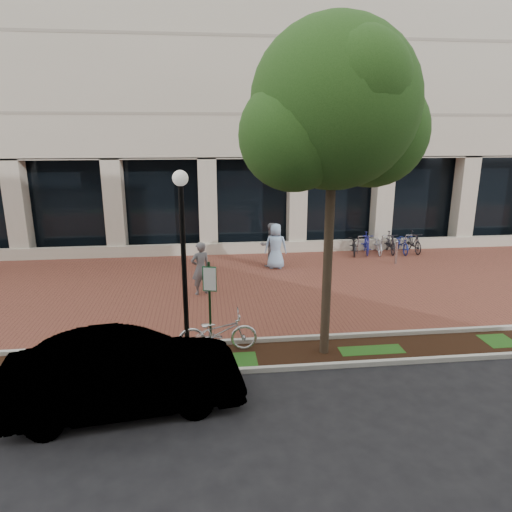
{
  "coord_description": "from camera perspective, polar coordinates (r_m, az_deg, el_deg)",
  "views": [
    {
      "loc": [
        -2.15,
        -15.23,
        5.26
      ],
      "look_at": [
        -0.51,
        -0.8,
        1.31
      ],
      "focal_mm": 32.0,
      "sensor_mm": 36.0,
      "label": 1
    }
  ],
  "objects": [
    {
      "name": "pedestrian_right",
      "position": [
        18.04,
        2.49,
        1.23
      ],
      "size": [
        0.95,
        0.68,
        1.81
      ],
      "primitive_type": "imported",
      "rotation": [
        0.0,
        0.0,
        3.02
      ],
      "color": "#8AAACE",
      "rests_on": "ground"
    },
    {
      "name": "lamppost",
      "position": [
        10.74,
        -9.05,
        0.19
      ],
      "size": [
        0.36,
        0.36,
        4.45
      ],
      "color": "black",
      "rests_on": "ground"
    },
    {
      "name": "curb_plaza_side",
      "position": [
        12.12,
        4.43,
        -10.26
      ],
      "size": [
        40.0,
        0.12,
        0.12
      ],
      "primitive_type": "cube",
      "color": "beige",
      "rests_on": "ground"
    },
    {
      "name": "bike_rack_cluster",
      "position": [
        21.21,
        15.66,
        1.54
      ],
      "size": [
        3.49,
        1.74,
        0.96
      ],
      "rotation": [
        0.0,
        0.0,
        -0.17
      ],
      "color": "black",
      "rests_on": "ground"
    },
    {
      "name": "sedan_near_curb",
      "position": [
        9.47,
        -16.13,
        -13.94
      ],
      "size": [
        4.69,
        2.14,
        1.49
      ],
      "primitive_type": "imported",
      "rotation": [
        0.0,
        0.0,
        1.7
      ],
      "color": "#A5A5A9",
      "rests_on": "ground"
    },
    {
      "name": "planting_strip",
      "position": [
        11.48,
        5.14,
        -12.1
      ],
      "size": [
        40.0,
        1.5,
        0.01
      ],
      "primitive_type": "cube",
      "color": "black",
      "rests_on": "ground"
    },
    {
      "name": "locked_bicycle",
      "position": [
        11.42,
        -4.79,
        -9.44
      ],
      "size": [
        1.96,
        0.72,
        1.02
      ],
      "primitive_type": "imported",
      "rotation": [
        0.0,
        0.0,
        1.59
      ],
      "color": "silver",
      "rests_on": "ground"
    },
    {
      "name": "curb_street_side",
      "position": [
        10.81,
        5.96,
        -13.64
      ],
      "size": [
        40.0,
        0.12,
        0.12
      ],
      "primitive_type": "cube",
      "color": "beige",
      "rests_on": "ground"
    },
    {
      "name": "bollard",
      "position": [
        19.58,
        17.12,
        0.48
      ],
      "size": [
        0.12,
        0.12,
        1.0
      ],
      "color": "#AFAEB3",
      "rests_on": "ground"
    },
    {
      "name": "pedestrian_left",
      "position": [
        15.23,
        -6.94,
        -1.55
      ],
      "size": [
        0.77,
        0.64,
        1.8
      ],
      "primitive_type": "imported",
      "rotation": [
        0.0,
        0.0,
        3.52
      ],
      "color": "slate",
      "rests_on": "ground"
    },
    {
      "name": "parking_sign",
      "position": [
        11.03,
        -5.81,
        -4.91
      ],
      "size": [
        0.34,
        0.07,
        2.32
      ],
      "rotation": [
        0.0,
        0.0,
        -0.25
      ],
      "color": "#153A1A",
      "rests_on": "ground"
    },
    {
      "name": "street_tree",
      "position": [
        10.46,
        9.99,
        16.87
      ],
      "size": [
        4.38,
        3.65,
        7.66
      ],
      "color": "#453727",
      "rests_on": "ground"
    },
    {
      "name": "near_office_building",
      "position": [
        26.23,
        -1.88,
        25.73
      ],
      "size": [
        40.0,
        12.12,
        16.0
      ],
      "color": "beige",
      "rests_on": "ground"
    },
    {
      "name": "pedestrian_mid",
      "position": [
        18.33,
        1.82,
        1.41
      ],
      "size": [
        1.01,
        0.88,
        1.78
      ],
      "primitive_type": "imported",
      "rotation": [
        0.0,
        0.0,
        3.41
      ],
      "color": "slate",
      "rests_on": "ground"
    },
    {
      "name": "ground",
      "position": [
        16.26,
        1.45,
        -3.68
      ],
      "size": [
        120.0,
        120.0,
        0.0
      ],
      "primitive_type": "plane",
      "color": "black",
      "rests_on": "ground"
    },
    {
      "name": "brick_plaza",
      "position": [
        16.26,
        1.45,
        -3.66
      ],
      "size": [
        40.0,
        9.0,
        0.01
      ],
      "primitive_type": "cube",
      "color": "brown",
      "rests_on": "ground"
    }
  ]
}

